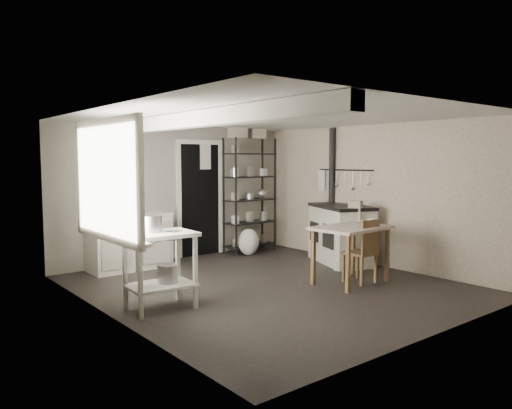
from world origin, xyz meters
TOP-DOWN VIEW (x-y plane):
  - floor at (0.00, 0.00)m, footprint 5.00×5.00m
  - ceiling at (0.00, 0.00)m, footprint 5.00×5.00m
  - wall_back at (0.00, 2.50)m, footprint 4.50×0.02m
  - wall_front at (0.00, -2.50)m, footprint 4.50×0.02m
  - wall_left at (-2.25, 0.00)m, footprint 0.02×5.00m
  - wall_right at (2.25, 0.00)m, footprint 0.02×5.00m
  - window at (-2.22, 0.20)m, footprint 0.12×1.76m
  - doorway at (0.45, 2.47)m, footprint 0.96×0.10m
  - ceiling_beam at (-1.20, 0.00)m, footprint 0.18×5.00m
  - wallpaper_panel at (2.24, 0.00)m, footprint 0.01×5.00m
  - utensil_rail at (2.19, 0.60)m, footprint 0.06×1.20m
  - prep_table at (-1.68, -0.03)m, footprint 0.81×0.60m
  - stockpot at (-1.75, 0.08)m, footprint 0.28×0.28m
  - saucepan at (-1.51, -0.06)m, footprint 0.18×0.18m
  - bucket at (-1.59, -0.03)m, footprint 0.31×0.31m
  - base_cabinets at (-1.05, 2.18)m, footprint 1.34×0.59m
  - mixing_bowl at (-0.96, 2.17)m, footprint 0.32×0.32m
  - counter_cup at (-1.39, 2.08)m, footprint 0.14×0.14m
  - shelf_rack at (1.33, 2.15)m, footprint 1.03×0.45m
  - shelf_jar at (1.00, 2.20)m, footprint 0.09×0.10m
  - storage_box_a at (1.06, 2.17)m, footprint 0.33×0.30m
  - storage_box_b at (1.54, 2.17)m, footprint 0.35×0.34m
  - stove at (1.92, 0.42)m, footprint 1.09×1.40m
  - stovepipe at (2.19, 0.89)m, footprint 0.12×0.12m
  - side_ledge at (1.72, -0.06)m, footprint 0.57×0.41m
  - oats_box at (1.71, -0.06)m, footprint 0.17×0.22m
  - work_table at (0.98, -0.59)m, footprint 1.10×0.81m
  - table_cup at (1.24, -0.73)m, footprint 0.11×0.11m
  - chair at (1.11, -0.65)m, footprint 0.38×0.40m
  - flour_sack at (1.12, 1.91)m, footprint 0.45×0.40m
  - floor_crock at (1.45, 0.07)m, footprint 0.13×0.13m

SIDE VIEW (x-z plane):
  - floor at x=0.00m, z-range 0.00..0.00m
  - floor_crock at x=1.45m, z-range 0.00..0.15m
  - flour_sack at x=1.12m, z-range 0.00..0.48m
  - work_table at x=0.98m, z-range -0.02..0.78m
  - bucket at x=-1.59m, z-range 0.26..0.51m
  - prep_table at x=-1.68m, z-range -0.05..0.85m
  - side_ledge at x=1.72m, z-range 0.03..0.83m
  - stove at x=1.92m, z-range -0.05..0.93m
  - base_cabinets at x=-1.05m, z-range 0.02..0.90m
  - chair at x=1.11m, z-range 0.03..0.94m
  - table_cup at x=1.24m, z-range 0.76..0.86m
  - saucepan at x=-1.51m, z-range 0.80..0.90m
  - stockpot at x=-1.75m, z-range 0.79..1.09m
  - shelf_rack at x=1.33m, z-range -0.11..2.01m
  - mixing_bowl at x=-0.96m, z-range 0.92..0.99m
  - counter_cup at x=-1.39m, z-range 0.92..1.01m
  - doorway at x=0.45m, z-range -0.04..2.04m
  - oats_box at x=1.71m, z-range 0.86..1.16m
  - wall_back at x=0.00m, z-range 0.00..2.30m
  - wall_front at x=0.00m, z-range 0.00..2.30m
  - wall_left at x=-2.25m, z-range 0.00..2.30m
  - wall_right at x=2.25m, z-range 0.00..2.30m
  - wallpaper_panel at x=2.24m, z-range 0.00..2.30m
  - shelf_jar at x=1.00m, z-range 1.27..1.46m
  - window at x=-2.22m, z-range 0.86..2.14m
  - utensil_rail at x=2.19m, z-range 1.33..1.77m
  - stovepipe at x=2.19m, z-range 0.93..2.25m
  - storage_box_b at x=1.54m, z-range 1.90..2.08m
  - storage_box_a at x=1.06m, z-range 1.91..2.11m
  - ceiling_beam at x=-1.20m, z-range 2.11..2.29m
  - ceiling at x=0.00m, z-range 2.30..2.30m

